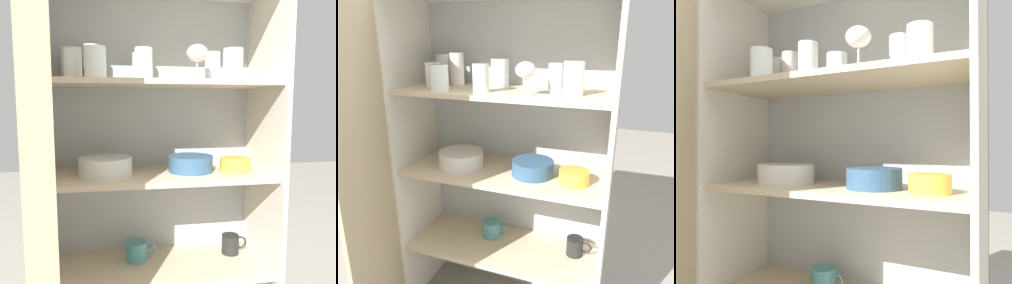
% 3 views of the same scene
% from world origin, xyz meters
% --- Properties ---
extents(cupboard_back_panel, '(0.94, 0.02, 1.48)m').
position_xyz_m(cupboard_back_panel, '(0.00, 0.36, 0.74)').
color(cupboard_back_panel, '#B2B7BC').
rests_on(cupboard_back_panel, ground_plane).
extents(cupboard_side_left, '(0.02, 0.39, 1.48)m').
position_xyz_m(cupboard_side_left, '(-0.46, 0.18, 0.74)').
color(cupboard_side_left, silver).
rests_on(cupboard_side_left, ground_plane).
extents(cupboard_side_right, '(0.02, 0.39, 1.48)m').
position_xyz_m(cupboard_side_right, '(0.46, 0.18, 0.74)').
color(cupboard_side_right, silver).
rests_on(cupboard_side_right, ground_plane).
extents(shelf_board_lower, '(0.90, 0.35, 0.02)m').
position_xyz_m(shelf_board_lower, '(0.00, 0.18, 0.34)').
color(shelf_board_lower, beige).
extents(shelf_board_middle, '(0.90, 0.35, 0.02)m').
position_xyz_m(shelf_board_middle, '(0.00, 0.18, 0.73)').
color(shelf_board_middle, beige).
extents(shelf_board_upper, '(0.90, 0.35, 0.02)m').
position_xyz_m(shelf_board_upper, '(0.00, 0.18, 1.10)').
color(shelf_board_upper, beige).
extents(cupboard_door, '(0.18, 0.45, 1.48)m').
position_xyz_m(cupboard_door, '(-0.39, -0.24, 0.74)').
color(cupboard_door, tan).
rests_on(cupboard_door, ground_plane).
extents(tumbler_glass_0, '(0.06, 0.06, 0.15)m').
position_xyz_m(tumbler_glass_0, '(-0.26, 0.25, 1.18)').
color(tumbler_glass_0, silver).
rests_on(tumbler_glass_0, shelf_board_upper).
extents(tumbler_glass_1, '(0.06, 0.06, 0.12)m').
position_xyz_m(tumbler_glass_1, '(0.22, 0.17, 1.17)').
color(tumbler_glass_1, white).
rests_on(tumbler_glass_1, shelf_board_upper).
extents(tumbler_glass_2, '(0.08, 0.08, 0.11)m').
position_xyz_m(tumbler_glass_2, '(-0.23, 0.06, 1.17)').
color(tumbler_glass_2, white).
rests_on(tumbler_glass_2, shelf_board_upper).
extents(tumbler_glass_3, '(0.07, 0.07, 0.11)m').
position_xyz_m(tumbler_glass_3, '(-0.32, 0.15, 1.17)').
color(tumbler_glass_3, white).
rests_on(tumbler_glass_3, shelf_board_upper).
extents(tumbler_glass_4, '(0.07, 0.07, 0.11)m').
position_xyz_m(tumbler_glass_4, '(-0.06, 0.09, 1.17)').
color(tumbler_glass_4, white).
rests_on(tumbler_glass_4, shelf_board_upper).
extents(tumbler_glass_5, '(0.08, 0.08, 0.13)m').
position_xyz_m(tumbler_glass_5, '(0.30, 0.14, 1.18)').
color(tumbler_glass_5, white).
rests_on(tumbler_glass_5, shelf_board_upper).
extents(tumbler_glass_6, '(0.08, 0.08, 0.12)m').
position_xyz_m(tumbler_glass_6, '(-0.05, 0.28, 1.17)').
color(tumbler_glass_6, white).
rests_on(tumbler_glass_6, shelf_board_upper).
extents(tumbler_glass_7, '(0.08, 0.08, 0.14)m').
position_xyz_m(tumbler_glass_7, '(-0.34, 0.28, 1.18)').
color(tumbler_glass_7, white).
rests_on(tumbler_glass_7, shelf_board_upper).
extents(wine_glass_0, '(0.08, 0.08, 0.13)m').
position_xyz_m(wine_glass_0, '(0.13, 0.07, 1.20)').
color(wine_glass_0, silver).
rests_on(wine_glass_0, shelf_board_upper).
extents(plate_stack_white, '(0.21, 0.21, 0.07)m').
position_xyz_m(plate_stack_white, '(-0.21, 0.17, 0.78)').
color(plate_stack_white, silver).
rests_on(plate_stack_white, shelf_board_middle).
extents(mixing_bowl_large, '(0.18, 0.18, 0.07)m').
position_xyz_m(mixing_bowl_large, '(0.14, 0.18, 0.78)').
color(mixing_bowl_large, '#33567A').
rests_on(mixing_bowl_large, shelf_board_middle).
extents(serving_bowl_small, '(0.13, 0.13, 0.06)m').
position_xyz_m(serving_bowl_small, '(0.32, 0.15, 0.77)').
color(serving_bowl_small, gold).
rests_on(serving_bowl_small, shelf_board_middle).
extents(coffee_mug_primary, '(0.12, 0.08, 0.09)m').
position_xyz_m(coffee_mug_primary, '(0.34, 0.23, 0.39)').
color(coffee_mug_primary, black).
rests_on(coffee_mug_primary, shelf_board_lower).
extents(coffee_mug_extra_1, '(0.13, 0.09, 0.08)m').
position_xyz_m(coffee_mug_extra_1, '(-0.09, 0.23, 0.39)').
color(coffee_mug_extra_1, teal).
rests_on(coffee_mug_extra_1, shelf_board_lower).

